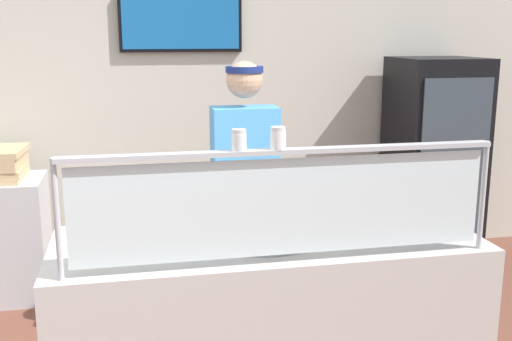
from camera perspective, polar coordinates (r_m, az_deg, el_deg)
name	(u,v)px	position (r m, az deg, el deg)	size (l,w,h in m)	color
shop_rear_unit	(205,101)	(5.12, -4.70, 6.38)	(6.44, 0.13, 2.70)	beige
serving_counter	(267,329)	(3.17, 1.02, -14.42)	(2.04, 0.78, 0.95)	#BCB7B2
sneeze_guard	(285,193)	(2.58, 2.71, -2.11)	(1.86, 0.06, 0.50)	#B2B5BC
pizza_tray	(264,235)	(2.97, 0.70, -5.99)	(0.52, 0.52, 0.04)	#9EA0A8
pizza_server	(256,233)	(2.94, -0.03, -5.76)	(0.07, 0.28, 0.01)	#ADAFB7
parmesan_shaker	(239,141)	(2.49, -1.57, 2.71)	(0.06, 0.06, 0.09)	white
pepper_flake_shaker	(278,139)	(2.53, 2.06, 2.89)	(0.06, 0.06, 0.09)	white
worker_figure	(246,191)	(3.63, -0.95, -1.89)	(0.41, 0.50, 1.76)	#23232D
drink_fridge	(433,162)	(5.33, 16.05, 0.74)	(0.67, 0.67, 1.72)	black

